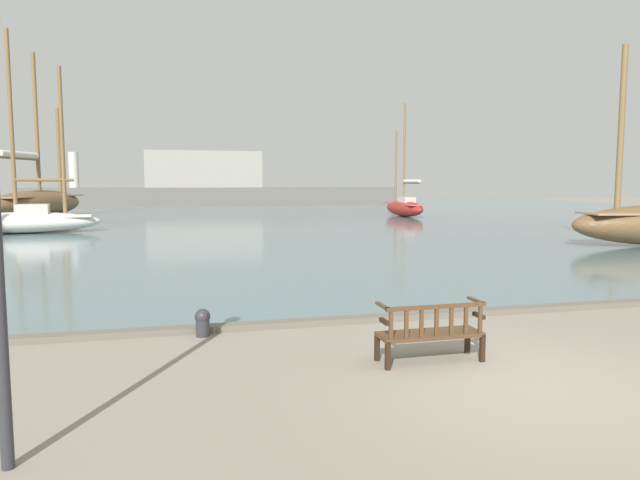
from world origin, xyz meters
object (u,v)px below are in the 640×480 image
sailboat_distant_harbor (21,217)px  mooring_bollard (203,321)px  sailboat_mid_port (404,206)px  sailboat_far_starboard (38,201)px  park_bench (431,332)px

sailboat_distant_harbor → mooring_bollard: size_ratio=21.00×
sailboat_distant_harbor → sailboat_mid_port: size_ratio=1.18×
sailboat_mid_port → mooring_bollard: (-16.99, -32.02, -0.61)m
sailboat_far_starboard → mooring_bollard: (10.76, -37.33, -1.04)m
sailboat_distant_harbor → sailboat_mid_port: (25.36, 9.46, -0.05)m
sailboat_mid_port → sailboat_distant_harbor: bearing=-159.5°
mooring_bollard → sailboat_distant_harbor: bearing=110.4°
park_bench → sailboat_mid_port: 36.96m
park_bench → mooring_bollard: 4.03m
mooring_bollard → sailboat_far_starboard: bearing=106.1°
park_bench → sailboat_far_starboard: bearing=109.5°
sailboat_distant_harbor → sailboat_far_starboard: sailboat_far_starboard is taller
sailboat_mid_port → mooring_bollard: 36.25m
sailboat_mid_port → sailboat_far_starboard: (-27.75, 5.31, 0.43)m
park_bench → sailboat_far_starboard: (-14.06, 39.64, 0.84)m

